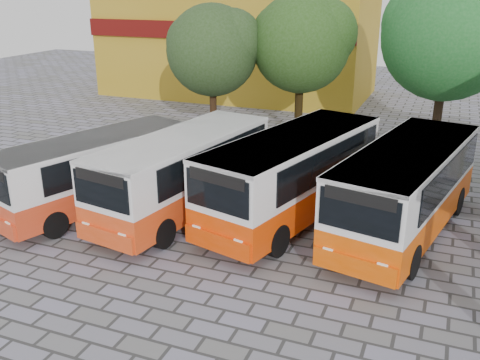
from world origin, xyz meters
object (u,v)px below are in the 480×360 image
at_px(bus_centre_right, 293,171).
at_px(bus_far_right, 406,185).
at_px(bus_far_left, 95,168).
at_px(bus_centre_left, 184,169).

bearing_deg(bus_centre_right, bus_far_right, 16.56).
bearing_deg(bus_far_left, bus_centre_left, 33.20).
relative_size(bus_centre_left, bus_centre_right, 0.94).
bearing_deg(bus_centre_left, bus_centre_right, 24.38).
distance_m(bus_far_left, bus_centre_right, 7.54).
relative_size(bus_far_left, bus_far_right, 0.92).
height_order(bus_far_left, bus_centre_right, bus_centre_right).
distance_m(bus_centre_right, bus_far_right, 3.97).
relative_size(bus_far_left, bus_centre_right, 0.90).
xyz_separation_m(bus_far_left, bus_far_right, (11.26, 2.00, 0.18)).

